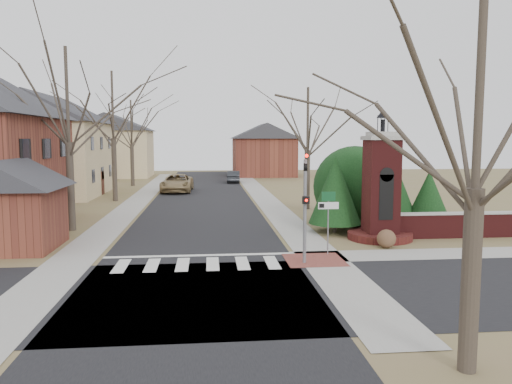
{
  "coord_description": "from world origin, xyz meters",
  "views": [
    {
      "loc": [
        0.43,
        -18.87,
        5.03
      ],
      "look_at": [
        2.86,
        6.0,
        2.34
      ],
      "focal_mm": 35.0,
      "sensor_mm": 36.0,
      "label": 1
    }
  ],
  "objects": [
    {
      "name": "brick_gate_monument",
      "position": [
        9.0,
        4.99,
        2.17
      ],
      "size": [
        3.2,
        3.2,
        6.47
      ],
      "color": "#4E1717",
      "rests_on": "ground"
    },
    {
      "name": "ground",
      "position": [
        0.0,
        0.0,
        0.0
      ],
      "size": [
        120.0,
        120.0,
        0.0
      ],
      "primitive_type": "plane",
      "color": "olive",
      "rests_on": "ground"
    },
    {
      "name": "house_distant_left",
      "position": [
        -12.01,
        48.0,
        4.25
      ],
      "size": [
        10.8,
        8.8,
        8.53
      ],
      "color": "beige",
      "rests_on": "ground"
    },
    {
      "name": "evergreen_far",
      "position": [
        12.5,
        7.2,
        1.9
      ],
      "size": [
        2.4,
        2.4,
        3.3
      ],
      "color": "#473D33",
      "rests_on": "ground"
    },
    {
      "name": "sidewalk_left",
      "position": [
        -5.2,
        22.0,
        0.01
      ],
      "size": [
        2.0,
        60.0,
        0.02
      ],
      "primitive_type": "cube",
      "color": "gray",
      "rests_on": "ground"
    },
    {
      "name": "bare_tree_1",
      "position": [
        -7.0,
        22.0,
        8.03
      ],
      "size": [
        8.4,
        8.4,
        11.64
      ],
      "color": "#473D33",
      "rests_on": "ground"
    },
    {
      "name": "bare_tree_3",
      "position": [
        7.5,
        16.0,
        6.69
      ],
      "size": [
        7.0,
        7.0,
        9.7
      ],
      "color": "#473D33",
      "rests_on": "ground"
    },
    {
      "name": "cross_street",
      "position": [
        0.0,
        -3.0,
        0.01
      ],
      "size": [
        120.0,
        8.0,
        0.01
      ],
      "primitive_type": "cube",
      "color": "black",
      "rests_on": "ground"
    },
    {
      "name": "distant_car",
      "position": [
        3.4,
        38.04,
        0.67
      ],
      "size": [
        1.68,
        4.13,
        1.33
      ],
      "primitive_type": "imported",
      "rotation": [
        0.0,
        0.0,
        3.07
      ],
      "color": "#2B2D31",
      "rests_on": "ground"
    },
    {
      "name": "bare_tree_0",
      "position": [
        -7.0,
        9.0,
        7.7
      ],
      "size": [
        8.05,
        8.05,
        11.15
      ],
      "color": "#473D33",
      "rests_on": "ground"
    },
    {
      "name": "evergreen_near",
      "position": [
        7.2,
        7.0,
        2.3
      ],
      "size": [
        2.8,
        2.8,
        4.1
      ],
      "color": "#473D33",
      "rests_on": "ground"
    },
    {
      "name": "stop_bar",
      "position": [
        0.0,
        2.3,
        0.01
      ],
      "size": [
        8.0,
        0.35,
        0.02
      ],
      "primitive_type": "cube",
      "color": "silver",
      "rests_on": "ground"
    },
    {
      "name": "curb_apron",
      "position": [
        4.8,
        1.0,
        0.01
      ],
      "size": [
        2.4,
        2.4,
        0.02
      ],
      "primitive_type": "cube",
      "color": "brown",
      "rests_on": "ground"
    },
    {
      "name": "dry_shrub_right",
      "position": [
        9.3,
        4.6,
        0.35
      ],
      "size": [
        0.69,
        0.69,
        0.69
      ],
      "primitive_type": "sphere",
      "color": "brown",
      "rests_on": "ground"
    },
    {
      "name": "bare_tree_2",
      "position": [
        -7.5,
        35.0,
        7.03
      ],
      "size": [
        7.35,
        7.35,
        10.19
      ],
      "color": "#473D33",
      "rests_on": "ground"
    },
    {
      "name": "traffic_signal_pole",
      "position": [
        4.3,
        0.57,
        2.59
      ],
      "size": [
        0.28,
        0.41,
        4.5
      ],
      "color": "slate",
      "rests_on": "ground"
    },
    {
      "name": "pickup_truck",
      "position": [
        -2.43,
        28.44,
        0.83
      ],
      "size": [
        2.99,
        6.1,
        1.67
      ],
      "primitive_type": "imported",
      "rotation": [
        0.0,
        0.0,
        -0.04
      ],
      "color": "#91794F",
      "rests_on": "ground"
    },
    {
      "name": "sign_post",
      "position": [
        5.59,
        1.99,
        1.95
      ],
      "size": [
        0.9,
        0.07,
        2.75
      ],
      "color": "slate",
      "rests_on": "ground"
    },
    {
      "name": "evergreen_mid",
      "position": [
        10.5,
        8.2,
        2.6
      ],
      "size": [
        3.4,
        3.4,
        4.7
      ],
      "color": "#473D33",
      "rests_on": "ground"
    },
    {
      "name": "brick_garden_wall",
      "position": [
        13.5,
        5.0,
        0.66
      ],
      "size": [
        7.5,
        0.5,
        1.3
      ],
      "color": "#4E1717",
      "rests_on": "ground"
    },
    {
      "name": "house_distant_right",
      "position": [
        7.99,
        47.99,
        3.65
      ],
      "size": [
        8.8,
        8.8,
        7.3
      ],
      "color": "brown",
      "rests_on": "ground"
    },
    {
      "name": "house_stucco_left",
      "position": [
        -13.5,
        27.0,
        4.59
      ],
      "size": [
        9.8,
        12.8,
        9.28
      ],
      "color": "beige",
      "rests_on": "ground"
    },
    {
      "name": "sidewalk_right_main",
      "position": [
        5.2,
        22.0,
        0.01
      ],
      "size": [
        2.0,
        60.0,
        0.02
      ],
      "primitive_type": "cube",
      "color": "gray",
      "rests_on": "ground"
    },
    {
      "name": "crosswalk_zone",
      "position": [
        0.0,
        0.8,
        0.01
      ],
      "size": [
        8.0,
        2.2,
        0.02
      ],
      "primitive_type": "cube",
      "color": "silver",
      "rests_on": "ground"
    },
    {
      "name": "main_street",
      "position": [
        0.0,
        22.0,
        0.01
      ],
      "size": [
        8.0,
        70.0,
        0.01
      ],
      "primitive_type": "cube",
      "color": "black",
      "rests_on": "ground"
    },
    {
      "name": "evergreen_mass",
      "position": [
        9.0,
        9.5,
        2.4
      ],
      "size": [
        4.8,
        4.8,
        4.8
      ],
      "primitive_type": "sphere",
      "color": "black",
      "rests_on": "ground"
    },
    {
      "name": "garage_left",
      "position": [
        -8.52,
        4.49,
        2.24
      ],
      "size": [
        4.8,
        4.8,
        4.29
      ],
      "color": "brown",
      "rests_on": "ground"
    },
    {
      "name": "dry_shrub_left",
      "position": [
        8.6,
        3.0,
        0.43
      ],
      "size": [
        0.87,
        0.87,
        0.87
      ],
      "primitive_type": "sphere",
      "color": "brown",
      "rests_on": "ground"
    },
    {
      "name": "bare_tree_4",
      "position": [
        6.0,
        -9.0,
        6.35
      ],
      "size": [
        6.65,
        6.65,
        9.21
      ],
      "color": "#473D33",
      "rests_on": "ground"
    }
  ]
}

